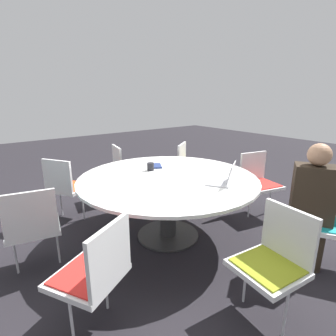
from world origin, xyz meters
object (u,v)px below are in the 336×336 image
(spiral_notebook, at_px, (155,166))
(handbag, at_px, (153,181))
(laptop, at_px, (224,178))
(chair_5, at_px, (33,224))
(chair_7, at_px, (274,257))
(coffee_cup, at_px, (150,167))
(chair_6, at_px, (95,270))
(person_0, at_px, (313,197))
(chair_3, at_px, (125,167))
(chair_1, at_px, (258,179))
(chair_4, at_px, (66,184))
(chair_2, at_px, (189,165))

(spiral_notebook, xyz_separation_m, handbag, (-0.64, -0.99, -0.60))
(laptop, bearing_deg, spiral_notebook, -109.97)
(chair_5, height_order, chair_7, same)
(coffee_cup, height_order, handbag, coffee_cup)
(chair_7, bearing_deg, spiral_notebook, -0.16)
(laptop, xyz_separation_m, handbag, (-0.45, -1.94, -0.64))
(laptop, bearing_deg, chair_5, -55.30)
(chair_5, height_order, chair_6, same)
(person_0, bearing_deg, chair_6, 43.64)
(chair_5, bearing_deg, coffee_cup, 16.52)
(chair_7, relative_size, person_0, 0.71)
(chair_3, xyz_separation_m, laptop, (-0.12, 1.88, 0.28))
(chair_1, relative_size, spiral_notebook, 3.28)
(chair_3, xyz_separation_m, chair_7, (0.30, 2.72, 0.00))
(chair_3, relative_size, chair_4, 1.00)
(person_0, distance_m, laptop, 0.82)
(chair_1, relative_size, chair_4, 1.00)
(chair_5, relative_size, handbag, 2.34)
(chair_4, xyz_separation_m, laptop, (-1.11, 1.64, 0.28))
(chair_7, height_order, spiral_notebook, chair_7)
(chair_2, distance_m, handbag, 0.75)
(chair_4, height_order, person_0, person_0)
(spiral_notebook, relative_size, handbag, 0.71)
(chair_4, height_order, handbag, chair_4)
(spiral_notebook, bearing_deg, chair_7, 82.79)
(chair_4, xyz_separation_m, coffee_cup, (-0.77, 0.80, 0.28))
(handbag, bearing_deg, chair_4, 10.81)
(spiral_notebook, bearing_deg, laptop, 101.60)
(chair_1, height_order, chair_6, same)
(chair_3, xyz_separation_m, chair_5, (1.55, 1.14, 0.00))
(laptop, bearing_deg, person_0, 88.97)
(chair_5, xyz_separation_m, laptop, (-1.67, 0.74, 0.28))
(chair_5, height_order, person_0, person_0)
(chair_3, xyz_separation_m, coffee_cup, (0.21, 1.03, 0.28))
(chair_2, height_order, coffee_cup, chair_2)
(spiral_notebook, bearing_deg, chair_5, 8.22)
(chair_3, bearing_deg, chair_5, -42.43)
(chair_4, distance_m, spiral_notebook, 1.17)
(handbag, bearing_deg, chair_2, 118.23)
(chair_3, distance_m, spiral_notebook, 0.96)
(chair_2, distance_m, chair_4, 1.89)
(person_0, bearing_deg, spiral_notebook, -11.33)
(chair_1, bearing_deg, handbag, -57.32)
(chair_3, height_order, coffee_cup, chair_3)
(chair_7, relative_size, handbag, 2.34)
(chair_6, xyz_separation_m, coffee_cup, (-1.15, -1.05, 0.28))
(person_0, bearing_deg, chair_4, 1.36)
(chair_7, height_order, laptop, laptop)
(chair_6, bearing_deg, chair_3, 27.67)
(chair_6, bearing_deg, laptop, -21.33)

